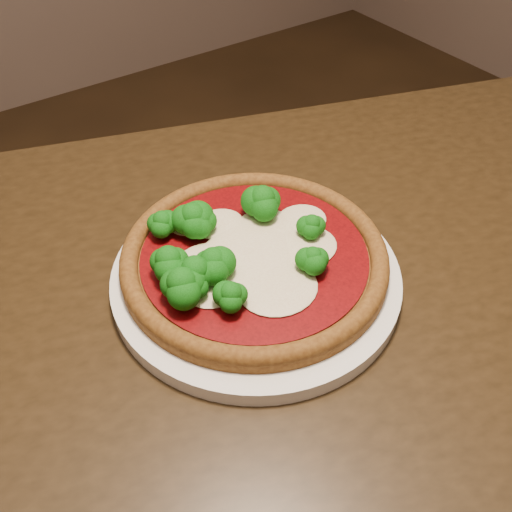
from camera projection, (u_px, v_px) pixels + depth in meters
dining_table at (265, 363)px, 0.68m from camera, size 1.46×1.16×0.75m
plate at (256, 276)px, 0.63m from camera, size 0.32×0.32×0.02m
pizza at (246, 255)px, 0.62m from camera, size 0.29×0.29×0.06m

